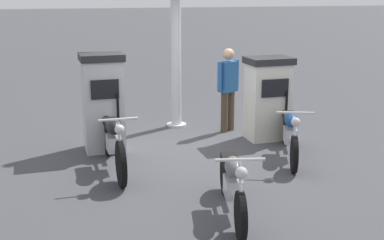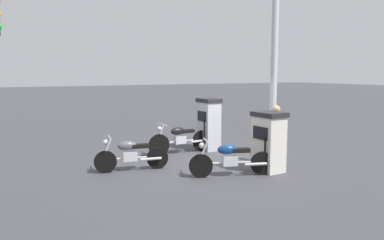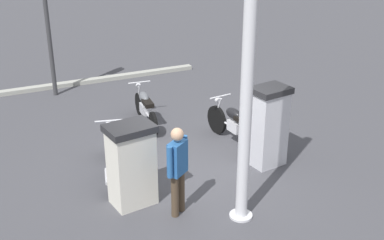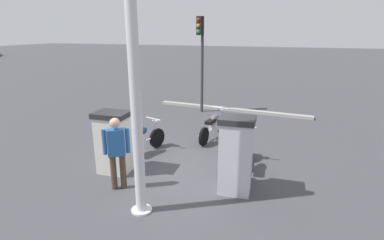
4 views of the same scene
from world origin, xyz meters
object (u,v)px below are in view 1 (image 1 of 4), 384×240
at_px(motorcycle_near_pump, 114,141).
at_px(motorcycle_far_pump, 290,132).
at_px(fuel_pump_near, 103,102).
at_px(canopy_support_pole, 176,12).
at_px(motorcycle_extra, 233,182).
at_px(fuel_pump_far, 268,98).
at_px(attendant_person, 228,84).

bearing_deg(motorcycle_near_pump, motorcycle_far_pump, 88.52).
relative_size(fuel_pump_near, motorcycle_near_pump, 0.77).
bearing_deg(canopy_support_pole, motorcycle_far_pump, 29.63).
relative_size(motorcycle_far_pump, motorcycle_extra, 1.07).
distance_m(fuel_pump_near, motorcycle_far_pump, 3.18).
xyz_separation_m(fuel_pump_near, canopy_support_pole, (-1.32, 1.55, 1.43)).
xyz_separation_m(motorcycle_far_pump, motorcycle_extra, (1.97, -1.63, -0.00)).
bearing_deg(fuel_pump_near, canopy_support_pole, 130.53).
xyz_separation_m(motorcycle_extra, canopy_support_pole, (-4.42, 0.24, 1.84)).
bearing_deg(fuel_pump_near, fuel_pump_far, 90.00).
distance_m(fuel_pump_far, motorcycle_extra, 3.53).
bearing_deg(fuel_pump_near, attendant_person, 105.93).
distance_m(fuel_pump_near, attendant_person, 2.54).
bearing_deg(fuel_pump_far, motorcycle_near_pump, -70.20).
bearing_deg(fuel_pump_far, attendant_person, -141.91).
distance_m(motorcycle_extra, attendant_person, 3.99).
relative_size(fuel_pump_far, motorcycle_extra, 0.81).
relative_size(fuel_pump_near, canopy_support_pole, 0.36).
distance_m(motorcycle_near_pump, canopy_support_pole, 3.34).
bearing_deg(attendant_person, fuel_pump_near, -74.07).
height_order(attendant_person, canopy_support_pole, canopy_support_pole).
relative_size(fuel_pump_near, fuel_pump_far, 1.10).
height_order(motorcycle_near_pump, attendant_person, attendant_person).
xyz_separation_m(motorcycle_far_pump, canopy_support_pole, (-2.45, -1.39, 1.84)).
relative_size(fuel_pump_near, attendant_person, 1.04).
bearing_deg(attendant_person, canopy_support_pole, -125.29).
bearing_deg(canopy_support_pole, motorcycle_near_pump, -32.10).
bearing_deg(canopy_support_pole, attendant_person, 54.71).
bearing_deg(motorcycle_far_pump, fuel_pump_far, 178.01).
relative_size(motorcycle_far_pump, canopy_support_pole, 0.43).
height_order(fuel_pump_far, motorcycle_extra, fuel_pump_far).
height_order(fuel_pump_far, attendant_person, attendant_person).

